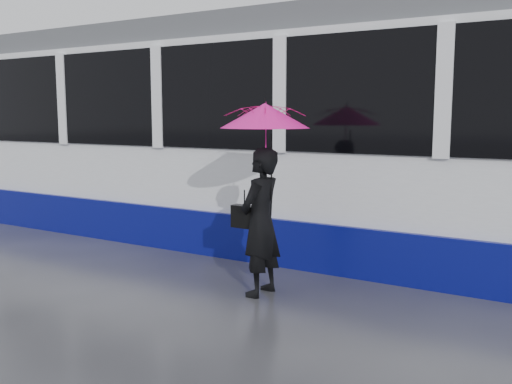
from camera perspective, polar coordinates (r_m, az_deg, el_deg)
The scene contains 6 objects.
ground at distance 7.01m, azimuth -9.86°, elevation -8.56°, with size 90.00×90.00×0.00m, color #2B2B30.
rails at distance 8.98m, azimuth 0.69°, elevation -4.77°, with size 34.00×1.51×0.02m.
tram at distance 7.62m, azimuth 23.89°, elevation 4.70°, with size 26.00×2.56×3.35m.
woman at distance 6.15m, azimuth 0.47°, elevation -3.03°, with size 0.59×0.38×1.61m, color black.
umbrella at distance 6.02m, azimuth 0.89°, elevation 5.90°, with size 0.96×0.96×1.08m.
handbag at distance 6.28m, azimuth -1.16°, elevation -2.46°, with size 0.29×0.13×0.43m.
Camera 1 is at (4.45, -5.05, 1.95)m, focal length 40.00 mm.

